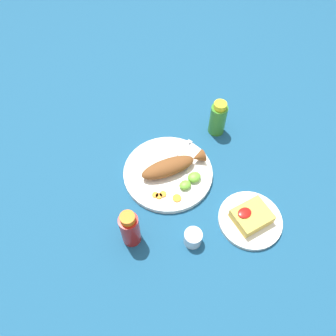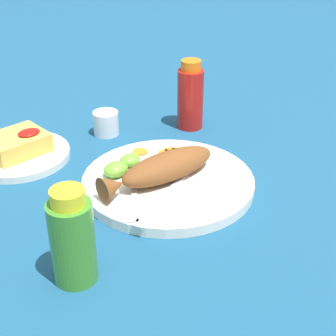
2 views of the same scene
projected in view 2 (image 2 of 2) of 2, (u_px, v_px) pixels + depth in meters
ground_plane at (168, 187)px, 0.91m from camera, size 4.00×4.00×0.00m
main_plate at (168, 182)px, 0.90m from camera, size 0.30×0.30×0.02m
fried_fish at (162, 168)px, 0.88m from camera, size 0.23×0.08×0.05m
fork_near at (161, 201)px, 0.83m from camera, size 0.18×0.08×0.00m
fork_far at (134, 194)px, 0.85m from camera, size 0.13×0.15×0.00m
carrot_slice_near at (177, 150)px, 0.98m from camera, size 0.02×0.02×0.00m
carrot_slice_mid at (164, 153)px, 0.98m from camera, size 0.02×0.02×0.00m
carrot_slice_far at (170, 150)px, 0.98m from camera, size 0.02×0.02×0.00m
carrot_slice_extra at (140, 152)px, 0.98m from camera, size 0.03×0.03×0.00m
lime_wedge_main at (130, 160)px, 0.93m from camera, size 0.04×0.03×0.02m
lime_wedge_side at (116, 169)px, 0.90m from camera, size 0.05×0.04×0.02m
hot_sauce_bottle_red at (190, 96)px, 1.09m from camera, size 0.06×0.06×0.15m
hot_sauce_bottle_green at (72, 238)px, 0.67m from camera, size 0.06×0.06×0.14m
salt_cup at (106, 124)px, 1.08m from camera, size 0.05×0.05×0.05m
side_plate_fries at (19, 155)px, 0.99m from camera, size 0.20×0.20×0.01m
fries_pile at (17, 143)px, 0.98m from camera, size 0.11×0.09×0.04m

